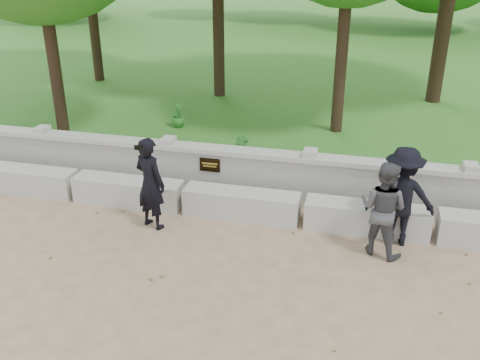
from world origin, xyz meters
name	(u,v)px	position (x,y,z in m)	size (l,w,h in m)	color
ground	(138,271)	(0.00, 0.00, 0.00)	(80.00, 80.00, 0.00)	tan
lawn	(293,60)	(0.00, 14.00, 0.12)	(40.00, 22.00, 0.25)	#306619
concrete_bench	(184,198)	(0.00, 1.90, 0.22)	(11.90, 0.45, 0.45)	beige
parapet_wall	(196,169)	(0.00, 2.60, 0.46)	(12.50, 0.35, 0.90)	#B7B5AD
man_main	(150,183)	(-0.29, 1.25, 0.74)	(0.64, 0.60, 1.49)	black
visitor_left	(383,209)	(3.20, 1.31, 0.71)	(0.85, 0.77, 1.42)	#424247
visitor_mid	(401,197)	(3.45, 1.66, 0.76)	(1.02, 0.63, 1.52)	black
shrub_b	(240,152)	(0.63, 3.30, 0.57)	(0.36, 0.29, 0.65)	#2E7828
shrub_d	(178,114)	(-1.33, 5.34, 0.54)	(0.32, 0.29, 0.58)	#2E7828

